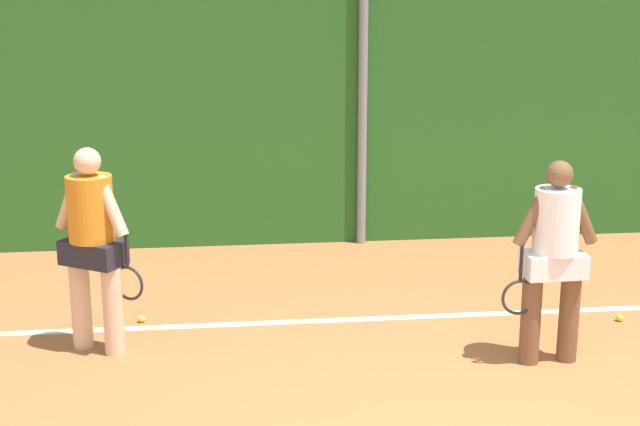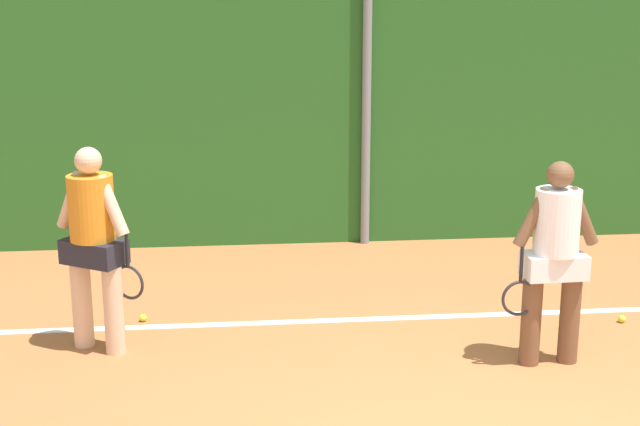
% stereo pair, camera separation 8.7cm
% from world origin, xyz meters
% --- Properties ---
extents(ground_plane, '(28.06, 28.06, 0.00)m').
position_xyz_m(ground_plane, '(0.00, 1.57, 0.00)').
color(ground_plane, '#B76638').
extents(hedge_fence_backdrop, '(18.24, 0.25, 3.36)m').
position_xyz_m(hedge_fence_backdrop, '(0.00, 5.36, 1.68)').
color(hedge_fence_backdrop, '#286023').
rests_on(hedge_fence_backdrop, ground_plane).
extents(fence_post_center, '(0.10, 0.10, 3.74)m').
position_xyz_m(fence_post_center, '(0.00, 5.18, 1.87)').
color(fence_post_center, gray).
rests_on(fence_post_center, ground_plane).
extents(court_baseline_paint, '(13.33, 0.10, 0.01)m').
position_xyz_m(court_baseline_paint, '(0.00, 2.81, 0.00)').
color(court_baseline_paint, white).
rests_on(court_baseline_paint, ground_plane).
extents(player_foreground_near, '(0.76, 0.34, 1.61)m').
position_xyz_m(player_foreground_near, '(0.94, 1.77, 0.90)').
color(player_foreground_near, brown).
rests_on(player_foreground_near, ground_plane).
extents(player_midcourt, '(0.71, 0.50, 1.66)m').
position_xyz_m(player_midcourt, '(-2.58, 2.38, 0.93)').
color(player_midcourt, beige).
rests_on(player_midcourt, ground_plane).
extents(tennis_ball_2, '(0.07, 0.07, 0.07)m').
position_xyz_m(tennis_ball_2, '(-2.29, 2.96, 0.03)').
color(tennis_ball_2, '#CCDB33').
rests_on(tennis_ball_2, ground_plane).
extents(tennis_ball_4, '(0.07, 0.07, 0.07)m').
position_xyz_m(tennis_ball_4, '(1.88, 2.52, 0.03)').
color(tennis_ball_4, '#CCDB33').
rests_on(tennis_ball_4, ground_plane).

